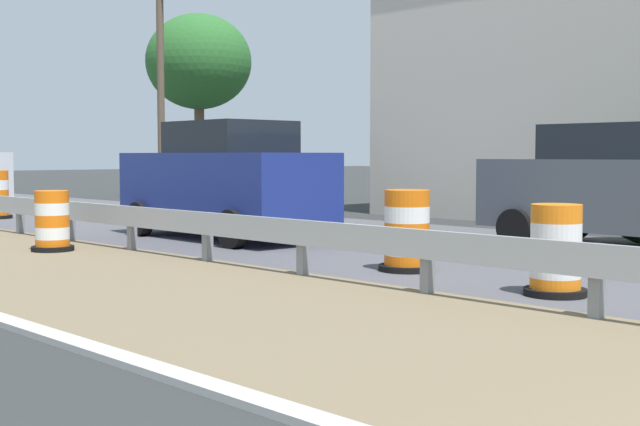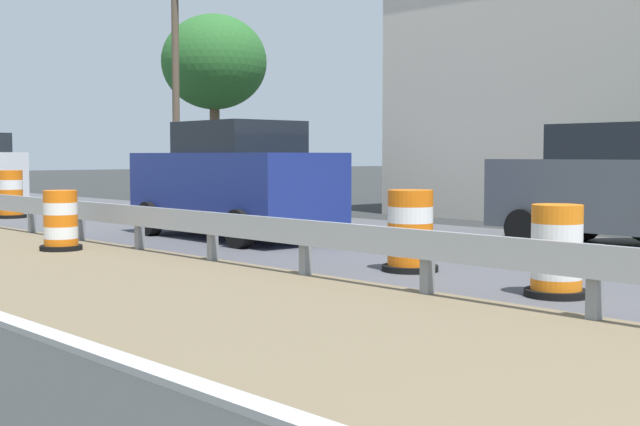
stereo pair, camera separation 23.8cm
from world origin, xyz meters
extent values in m
cube|color=slate|center=(2.77, 4.49, 0.35)|extent=(0.12, 0.12, 0.70)
cube|color=slate|center=(2.77, 6.49, 0.35)|extent=(0.12, 0.12, 0.70)
cube|color=slate|center=(2.77, 8.49, 0.35)|extent=(0.12, 0.12, 0.70)
cube|color=slate|center=(2.77, 10.49, 0.35)|extent=(0.12, 0.12, 0.70)
cube|color=slate|center=(2.77, 12.49, 0.35)|extent=(0.12, 0.12, 0.70)
cube|color=slate|center=(2.77, 14.49, 0.35)|extent=(0.12, 0.12, 0.70)
cube|color=slate|center=(2.77, 16.49, 0.35)|extent=(0.12, 0.12, 0.70)
cylinder|color=orange|center=(3.64, 5.43, 0.10)|extent=(0.54, 0.54, 0.20)
cylinder|color=white|center=(3.64, 5.43, 0.30)|extent=(0.54, 0.54, 0.20)
cylinder|color=orange|center=(3.64, 5.43, 0.50)|extent=(0.54, 0.54, 0.20)
cylinder|color=white|center=(3.64, 5.43, 0.69)|extent=(0.54, 0.54, 0.20)
cylinder|color=orange|center=(3.64, 5.43, 0.89)|extent=(0.54, 0.54, 0.20)
cylinder|color=black|center=(3.64, 5.43, 0.04)|extent=(0.68, 0.68, 0.08)
cylinder|color=orange|center=(4.02, 7.82, 0.11)|extent=(0.59, 0.59, 0.21)
cylinder|color=white|center=(4.02, 7.82, 0.32)|extent=(0.59, 0.59, 0.21)
cylinder|color=orange|center=(4.02, 7.82, 0.53)|extent=(0.59, 0.59, 0.21)
cylinder|color=white|center=(4.02, 7.82, 0.75)|extent=(0.59, 0.59, 0.21)
cylinder|color=orange|center=(4.02, 7.82, 0.96)|extent=(0.59, 0.59, 0.21)
cylinder|color=black|center=(4.02, 7.82, 0.04)|extent=(0.74, 0.74, 0.08)
cylinder|color=orange|center=(1.79, 13.24, 0.10)|extent=(0.53, 0.53, 0.19)
cylinder|color=white|center=(1.79, 13.24, 0.29)|extent=(0.53, 0.53, 0.19)
cylinder|color=orange|center=(1.79, 13.24, 0.48)|extent=(0.53, 0.53, 0.19)
cylinder|color=white|center=(1.79, 13.24, 0.67)|extent=(0.53, 0.53, 0.19)
cylinder|color=orange|center=(1.79, 13.24, 0.86)|extent=(0.53, 0.53, 0.19)
cylinder|color=black|center=(1.79, 13.24, 0.04)|extent=(0.66, 0.66, 0.08)
cube|color=#4C5156|center=(8.53, 17.04, 0.88)|extent=(1.89, 4.43, 1.12)
cube|color=black|center=(8.53, 17.21, 1.72)|extent=(1.67, 2.05, 0.56)
cylinder|color=black|center=(9.41, 15.57, 0.32)|extent=(0.23, 0.64, 0.64)
cylinder|color=black|center=(7.59, 15.60, 0.32)|extent=(0.23, 0.64, 0.64)
cylinder|color=black|center=(9.46, 18.48, 0.32)|extent=(0.23, 0.64, 0.64)
cylinder|color=black|center=(7.64, 18.51, 0.32)|extent=(0.23, 0.64, 0.64)
cube|color=#4C5156|center=(8.34, 6.81, 0.89)|extent=(1.88, 4.83, 1.13)
cube|color=black|center=(8.35, 7.00, 1.73)|extent=(1.64, 2.24, 0.56)
cylinder|color=black|center=(9.26, 8.36, 0.32)|extent=(0.24, 0.65, 0.64)
cylinder|color=black|center=(7.50, 8.41, 0.32)|extent=(0.24, 0.65, 0.64)
cylinder|color=black|center=(5.90, 24.24, 0.32)|extent=(0.24, 0.65, 0.64)
cube|color=navy|center=(4.98, 12.93, 0.94)|extent=(1.93, 4.46, 1.24)
cube|color=black|center=(4.98, 12.75, 1.84)|extent=(1.67, 2.08, 0.56)
cylinder|color=black|center=(4.14, 14.41, 0.32)|extent=(0.24, 0.65, 0.64)
cylinder|color=black|center=(5.92, 14.35, 0.32)|extent=(0.24, 0.65, 0.64)
cylinder|color=black|center=(4.05, 11.51, 0.32)|extent=(0.24, 0.65, 0.64)
cylinder|color=black|center=(5.83, 11.45, 0.32)|extent=(0.24, 0.65, 0.64)
cylinder|color=brown|center=(11.41, 24.52, 3.72)|extent=(0.24, 0.24, 7.44)
cylinder|color=brown|center=(14.03, 25.99, 1.68)|extent=(0.36, 0.36, 3.36)
ellipsoid|color=#286028|center=(14.03, 25.99, 4.88)|extent=(3.81, 3.81, 3.43)
camera|label=1|loc=(-4.57, 0.66, 1.52)|focal=47.89mm
camera|label=2|loc=(-4.40, 0.50, 1.52)|focal=47.89mm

